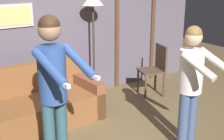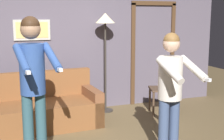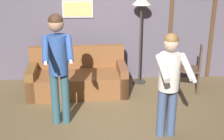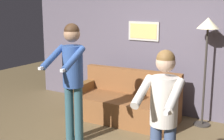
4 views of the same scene
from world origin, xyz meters
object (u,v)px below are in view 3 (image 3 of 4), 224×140
object	(u,v)px
couch	(78,79)
person_standing_right	(169,78)
dining_chair_distant	(194,66)
person_standing_left	(58,59)
torchiere_lamp	(141,10)

from	to	relation	value
couch	person_standing_right	bearing A→B (deg)	-49.84
person_standing_right	dining_chair_distant	xyz separation A→B (m)	(0.88, 1.62, -0.42)
person_standing_right	couch	bearing A→B (deg)	130.16
couch	dining_chair_distant	bearing A→B (deg)	-1.41
couch	person_standing_left	bearing A→B (deg)	-99.29
torchiere_lamp	person_standing_left	bearing A→B (deg)	-131.64
person_standing_left	person_standing_right	size ratio (longest dim) A/B	1.12
person_standing_right	dining_chair_distant	size ratio (longest dim) A/B	1.71
person_standing_left	torchiere_lamp	bearing A→B (deg)	48.36
couch	person_standing_left	size ratio (longest dim) A/B	1.09
person_standing_right	torchiere_lamp	bearing A→B (deg)	93.65
torchiere_lamp	dining_chair_distant	world-z (taller)	torchiere_lamp
person_standing_right	dining_chair_distant	world-z (taller)	person_standing_right
person_standing_right	dining_chair_distant	distance (m)	1.89
torchiere_lamp	person_standing_left	size ratio (longest dim) A/B	1.03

